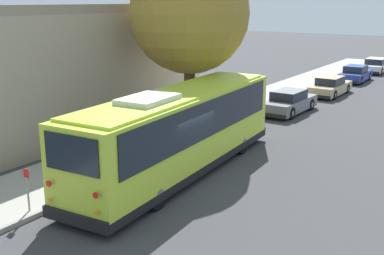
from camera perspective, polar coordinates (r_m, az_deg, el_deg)
name	(u,v)px	position (r m, az deg, el deg)	size (l,w,h in m)	color
ground_plane	(174,181)	(17.43, -2.11, -6.34)	(160.00, 160.00, 0.00)	#3D3D3F
sidewalk_slab	(102,161)	(19.56, -10.63, -3.96)	(80.00, 3.51, 0.15)	#A3A099
curb_strip	(137,170)	(18.40, -6.51, -5.02)	(80.00, 0.14, 0.15)	gray
shuttle_bus	(180,128)	(17.67, -1.44, -0.08)	(11.56, 3.29, 3.27)	#BCDB38
parked_sedan_gray	(289,102)	(28.17, 11.43, 2.94)	(4.59, 1.83, 1.33)	slate
parked_sedan_tan	(330,87)	(34.19, 16.07, 4.69)	(4.60, 1.76, 1.29)	tan
parked_sedan_blue	(355,74)	(40.60, 18.79, 6.01)	(4.27, 1.79, 1.29)	navy
parked_sedan_white	(376,66)	(46.43, 20.93, 6.85)	(4.47, 1.82, 1.29)	silver
street_tree	(191,5)	(22.43, -0.10, 14.31)	(5.46, 5.46, 9.12)	brown
sign_post_near	(28,189)	(15.27, -18.91, -6.93)	(0.06, 0.22, 1.33)	gray
sign_post_far	(63,176)	(16.10, -15.01, -5.62)	(0.06, 0.06, 1.31)	gray
fire_hydrant	(230,114)	(25.11, 4.58, 1.59)	(0.22, 0.22, 0.81)	#99999E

